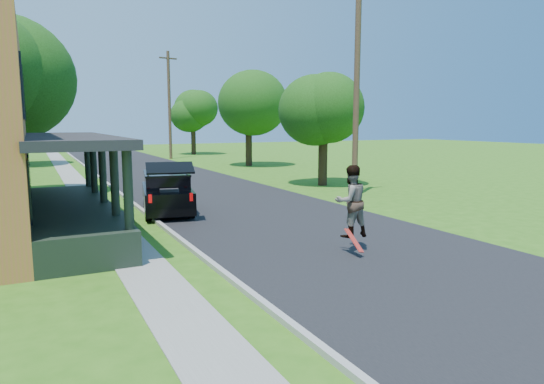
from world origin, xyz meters
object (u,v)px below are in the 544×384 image
utility_pole_near (357,83)px  black_suv (167,192)px  skateboarder (351,201)px  tree_right_near (323,98)px

utility_pole_near → black_suv: bearing=178.8°
utility_pole_near → skateboarder: bearing=-129.4°
tree_right_near → skateboarder: bearing=-119.2°
skateboarder → utility_pole_near: bearing=-124.7°
black_suv → utility_pole_near: (9.16, 0.25, 4.53)m
black_suv → skateboarder: size_ratio=2.44×
black_suv → utility_pole_near: size_ratio=0.47×
black_suv → skateboarder: 8.53m
skateboarder → tree_right_near: bearing=-117.2°
black_suv → utility_pole_near: 10.22m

